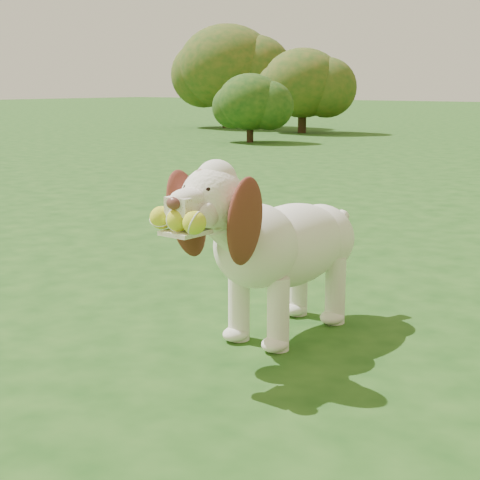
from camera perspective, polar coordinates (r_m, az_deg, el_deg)
The scene contains 5 objects.
ground at distance 3.68m, azimuth -1.40°, elevation -3.98°, with size 80.00×80.00×0.00m, color #184313.
dog at distance 2.93m, azimuth 2.83°, elevation -0.05°, with size 0.40×1.16×0.76m.
shrub_a at distance 13.10m, azimuth 0.79°, elevation 10.67°, with size 1.16×1.16×1.20m.
shrub_g at distance 17.61m, azimuth -0.98°, elevation 13.27°, with size 2.30×2.30×2.38m.
shrub_e at distance 15.74m, azimuth 4.89°, elevation 12.03°, with size 1.69×1.69×1.75m.
Camera 1 is at (2.20, -2.77, 1.01)m, focal length 55.00 mm.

